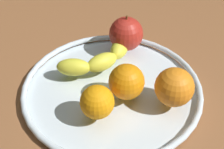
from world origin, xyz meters
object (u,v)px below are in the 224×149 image
at_px(apple, 126,34).
at_px(orange_front_left, 97,102).
at_px(fruit_bowl, 112,88).
at_px(orange_back_right, 127,82).
at_px(orange_front_right, 174,87).
at_px(banana, 100,58).

bearing_deg(apple, orange_front_left, -128.27).
bearing_deg(orange_front_left, fruit_bowl, 48.51).
bearing_deg(fruit_bowl, orange_back_right, -66.16).
bearing_deg(orange_front_left, apple, 51.73).
height_order(fruit_bowl, orange_back_right, orange_back_right).
relative_size(orange_front_right, orange_back_right, 1.07).
bearing_deg(orange_front_right, fruit_bowl, 136.78).
bearing_deg(fruit_bowl, banana, 88.43).
height_order(banana, orange_front_right, orange_front_right).
height_order(apple, orange_front_left, apple).
distance_m(fruit_bowl, banana, 0.08).
relative_size(banana, orange_front_left, 3.05).
bearing_deg(orange_front_left, banana, 67.05).
relative_size(apple, orange_front_left, 1.35).
height_order(apple, orange_front_right, apple).
relative_size(fruit_bowl, banana, 1.91).
height_order(banana, orange_front_left, orange_front_left).
distance_m(fruit_bowl, apple, 0.14).
distance_m(fruit_bowl, orange_front_right, 0.13).
bearing_deg(apple, orange_back_right, -113.86).
relative_size(fruit_bowl, orange_back_right, 5.29).
height_order(banana, orange_back_right, orange_back_right).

